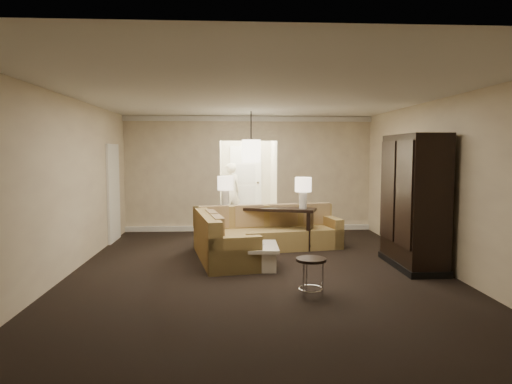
{
  "coord_description": "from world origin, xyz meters",
  "views": [
    {
      "loc": [
        -0.46,
        -7.15,
        1.92
      ],
      "look_at": [
        0.02,
        1.2,
        1.19
      ],
      "focal_mm": 32.0,
      "sensor_mm": 36.0,
      "label": 1
    }
  ],
  "objects": [
    {
      "name": "ground",
      "position": [
        0.0,
        0.0,
        0.0
      ],
      "size": [
        8.0,
        8.0,
        0.0
      ],
      "primitive_type": "plane",
      "color": "black",
      "rests_on": "ground"
    },
    {
      "name": "wall_back",
      "position": [
        0.0,
        4.0,
        1.4
      ],
      "size": [
        6.0,
        0.04,
        2.8
      ],
      "primitive_type": "cube",
      "color": "beige",
      "rests_on": "ground"
    },
    {
      "name": "wall_front",
      "position": [
        0.0,
        -4.0,
        1.4
      ],
      "size": [
        6.0,
        0.04,
        2.8
      ],
      "primitive_type": "cube",
      "color": "beige",
      "rests_on": "ground"
    },
    {
      "name": "wall_left",
      "position": [
        -3.0,
        0.0,
        1.4
      ],
      "size": [
        0.04,
        8.0,
        2.8
      ],
      "primitive_type": "cube",
      "color": "beige",
      "rests_on": "ground"
    },
    {
      "name": "wall_right",
      "position": [
        3.0,
        0.0,
        1.4
      ],
      "size": [
        0.04,
        8.0,
        2.8
      ],
      "primitive_type": "cube",
      "color": "beige",
      "rests_on": "ground"
    },
    {
      "name": "ceiling",
      "position": [
        0.0,
        0.0,
        2.8
      ],
      "size": [
        6.0,
        8.0,
        0.02
      ],
      "primitive_type": "cube",
      "color": "silver",
      "rests_on": "wall_back"
    },
    {
      "name": "crown_molding",
      "position": [
        0.0,
        3.95,
        2.73
      ],
      "size": [
        6.0,
        0.1,
        0.12
      ],
      "primitive_type": "cube",
      "color": "silver",
      "rests_on": "wall_back"
    },
    {
      "name": "baseboard",
      "position": [
        0.0,
        3.95,
        0.06
      ],
      "size": [
        6.0,
        0.1,
        0.12
      ],
      "primitive_type": "cube",
      "color": "silver",
      "rests_on": "ground"
    },
    {
      "name": "side_door",
      "position": [
        -2.97,
        2.8,
        1.05
      ],
      "size": [
        0.05,
        0.9,
        2.1
      ],
      "primitive_type": "cube",
      "color": "white",
      "rests_on": "ground"
    },
    {
      "name": "foyer",
      "position": [
        0.0,
        5.34,
        1.3
      ],
      "size": [
        1.44,
        2.02,
        2.8
      ],
      "color": "silver",
      "rests_on": "ground"
    },
    {
      "name": "sectional_sofa",
      "position": [
        0.02,
        1.42,
        0.34
      ],
      "size": [
        3.0,
        2.69,
        0.86
      ],
      "rotation": [
        0.0,
        0.0,
        0.18
      ],
      "color": "brown",
      "rests_on": "ground"
    },
    {
      "name": "coffee_table",
      "position": [
        -0.14,
        0.36,
        0.19
      ],
      "size": [
        0.96,
        0.96,
        0.39
      ],
      "rotation": [
        0.0,
        0.0,
        -0.03
      ],
      "color": "silver",
      "rests_on": "ground"
    },
    {
      "name": "console_table",
      "position": [
        0.22,
        2.0,
        0.48
      ],
      "size": [
        2.14,
        1.13,
        0.81
      ],
      "rotation": [
        0.0,
        0.0,
        -0.33
      ],
      "color": "black",
      "rests_on": "ground"
    },
    {
      "name": "armoire",
      "position": [
        2.59,
        0.23,
        1.06
      ],
      "size": [
        0.66,
        1.54,
        2.22
      ],
      "color": "black",
      "rests_on": "ground"
    },
    {
      "name": "drink_table",
      "position": [
        0.62,
        -1.2,
        0.36
      ],
      "size": [
        0.41,
        0.41,
        0.51
      ],
      "rotation": [
        0.0,
        0.0,
        -0.31
      ],
      "color": "black",
      "rests_on": "ground"
    },
    {
      "name": "table_lamp_left",
      "position": [
        -0.55,
        2.26,
        1.22
      ],
      "size": [
        0.32,
        0.32,
        0.62
      ],
      "color": "silver",
      "rests_on": "console_table"
    },
    {
      "name": "table_lamp_right",
      "position": [
        0.98,
        1.74,
        1.22
      ],
      "size": [
        0.32,
        0.32,
        0.62
      ],
      "color": "silver",
      "rests_on": "console_table"
    },
    {
      "name": "pendant_light",
      "position": [
        0.0,
        2.7,
        1.95
      ],
      "size": [
        0.38,
        0.38,
        1.09
      ],
      "color": "black",
      "rests_on": "ceiling"
    },
    {
      "name": "person",
      "position": [
        -0.45,
        5.6,
        0.9
      ],
      "size": [
        0.77,
        0.65,
        1.8
      ],
      "primitive_type": "imported",
      "rotation": [
        0.0,
        0.0,
        3.53
      ],
      "color": "beige",
      "rests_on": "ground"
    }
  ]
}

